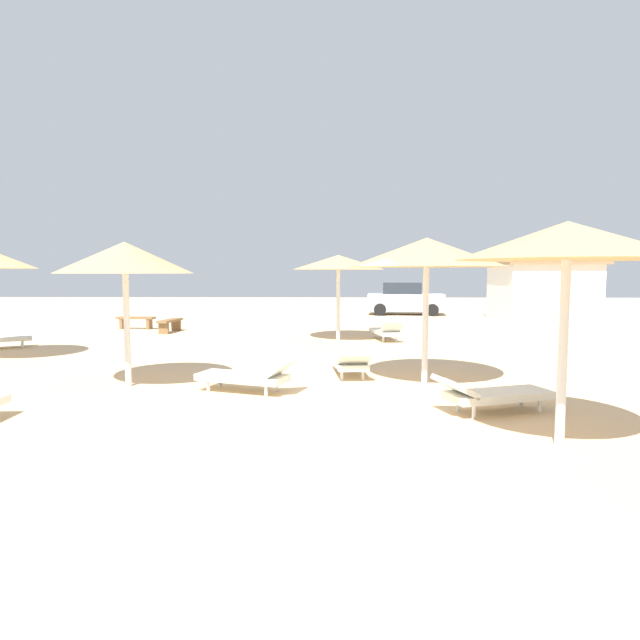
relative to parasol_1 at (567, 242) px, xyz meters
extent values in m
plane|color=#DBBA8C|center=(-3.21, 1.77, -2.62)|extent=(80.00, 80.00, 0.00)
cylinder|color=silver|center=(0.00, 0.00, -1.37)|extent=(0.12, 0.12, 2.49)
cone|color=tan|center=(0.00, 0.00, 0.01)|extent=(2.75, 2.75, 0.48)
cylinder|color=silver|center=(-6.95, 3.43, -1.46)|extent=(0.12, 0.12, 2.32)
cone|color=tan|center=(-6.95, 3.43, -0.10)|extent=(2.60, 2.60, 0.61)
cylinder|color=silver|center=(-1.08, 3.83, -1.39)|extent=(0.12, 0.12, 2.44)
cone|color=tan|center=(-1.08, 3.83, 0.02)|extent=(3.08, 3.08, 0.57)
cylinder|color=silver|center=(-2.75, 10.72, -1.40)|extent=(0.12, 0.12, 2.44)
cone|color=tan|center=(-2.75, 10.72, -0.04)|extent=(3.02, 3.02, 0.47)
cube|color=silver|center=(-0.28, 1.63, -2.34)|extent=(1.82, 1.14, 0.12)
cube|color=silver|center=(-1.04, 1.38, -2.15)|extent=(0.70, 0.77, 0.33)
cylinder|color=silver|center=(-0.78, 1.23, -2.51)|extent=(0.06, 0.06, 0.22)
cylinder|color=silver|center=(-0.92, 1.65, -2.51)|extent=(0.06, 0.06, 0.22)
cylinder|color=silver|center=(0.36, 1.61, -2.51)|extent=(0.06, 0.06, 0.22)
cylinder|color=silver|center=(0.22, 2.03, -2.51)|extent=(0.06, 0.06, 0.22)
cube|color=silver|center=(-4.63, 2.99, -2.34)|extent=(1.82, 1.16, 0.12)
cube|color=silver|center=(-3.87, 2.73, -2.10)|extent=(0.66, 0.76, 0.40)
cylinder|color=silver|center=(-3.99, 3.00, -2.51)|extent=(0.06, 0.06, 0.22)
cylinder|color=silver|center=(-4.13, 2.58, -2.51)|extent=(0.06, 0.06, 0.22)
cylinder|color=silver|center=(-5.12, 3.39, -2.51)|extent=(0.06, 0.06, 0.22)
cylinder|color=silver|center=(-5.27, 2.97, -2.51)|extent=(0.06, 0.06, 0.22)
cube|color=silver|center=(-2.59, 4.72, -2.34)|extent=(0.81, 1.76, 0.12)
cube|color=silver|center=(-2.50, 3.93, -2.14)|extent=(0.69, 0.58, 0.35)
cylinder|color=silver|center=(-2.30, 4.15, -2.51)|extent=(0.06, 0.06, 0.22)
cylinder|color=silver|center=(-2.74, 4.10, -2.51)|extent=(0.06, 0.06, 0.22)
cylinder|color=silver|center=(-2.43, 5.34, -2.51)|extent=(0.06, 0.06, 0.22)
cylinder|color=silver|center=(-2.87, 5.30, -2.51)|extent=(0.06, 0.06, 0.22)
cylinder|color=silver|center=(-12.15, 8.65, -2.51)|extent=(0.06, 0.06, 0.22)
cylinder|color=silver|center=(-12.39, 9.02, -2.51)|extent=(0.06, 0.06, 0.22)
cube|color=silver|center=(-1.20, 10.80, -2.34)|extent=(0.94, 1.79, 0.12)
cube|color=silver|center=(-1.06, 10.01, -2.09)|extent=(0.71, 0.57, 0.43)
cylinder|color=silver|center=(-0.88, 10.25, -2.51)|extent=(0.06, 0.06, 0.22)
cylinder|color=silver|center=(-1.31, 10.17, -2.51)|extent=(0.06, 0.06, 0.22)
cylinder|color=silver|center=(-1.10, 11.43, -2.51)|extent=(0.06, 0.06, 0.22)
cylinder|color=silver|center=(-1.53, 11.35, -2.51)|extent=(0.06, 0.06, 0.22)
cube|color=brown|center=(-10.78, 14.09, -2.17)|extent=(1.52, 0.50, 0.08)
cube|color=brown|center=(-11.32, 14.13, -2.41)|extent=(0.14, 0.37, 0.41)
cube|color=brown|center=(-10.23, 14.05, -2.41)|extent=(0.14, 0.37, 0.41)
cube|color=brown|center=(-9.05, 12.93, -2.17)|extent=(0.58, 1.54, 0.08)
cube|color=brown|center=(-9.12, 12.38, -2.41)|extent=(0.37, 0.16, 0.41)
cube|color=brown|center=(-8.98, 13.47, -2.41)|extent=(0.37, 0.16, 0.41)
cube|color=silver|center=(0.97, 21.74, -1.95)|extent=(4.15, 2.08, 0.90)
cube|color=#262D38|center=(0.77, 21.76, -1.20)|extent=(2.14, 1.75, 0.60)
cylinder|color=black|center=(2.40, 22.49, -2.30)|extent=(0.66, 0.28, 0.64)
cylinder|color=black|center=(2.23, 20.73, -2.30)|extent=(0.66, 0.28, 0.64)
cylinder|color=black|center=(-0.29, 22.75, -2.30)|extent=(0.66, 0.28, 0.64)
cylinder|color=black|center=(-0.46, 20.99, -2.30)|extent=(0.66, 0.28, 0.64)
cube|color=white|center=(6.70, 17.94, -1.32)|extent=(3.93, 3.79, 2.59)
cube|color=#8C6B4C|center=(6.70, 17.94, 0.08)|extent=(4.33, 4.19, 0.20)
camera|label=1|loc=(-2.94, -6.77, -0.40)|focal=29.80mm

